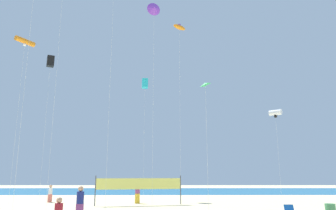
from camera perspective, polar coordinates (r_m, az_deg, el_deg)
ocean_band at (r=50.60m, az=-1.14°, el=-15.12°), size 120.00×20.00×0.01m
beachgoer_white_shirt at (r=32.21m, az=-20.34°, el=-14.54°), size 0.36×0.36×1.56m
beachgoer_navy_shirt at (r=19.98m, az=-15.47°, el=-16.26°), size 0.42×0.42×1.83m
beachgoer_plum_shirt at (r=29.34m, az=-5.49°, el=-15.22°), size 0.42×0.42×1.84m
volleyball_net at (r=27.56m, az=-5.18°, el=-14.08°), size 7.08×1.53×2.40m
kite_black_box at (r=31.61m, az=-20.30°, el=7.29°), size 0.82×0.82×13.21m
kite_violet_delta at (r=30.78m, az=-2.51°, el=16.85°), size 1.29×0.75×18.15m
kite_cyan_box at (r=36.66m, az=-4.15°, el=3.84°), size 0.74×0.74×13.24m
kite_green_diamond at (r=20.85m, az=6.64°, el=3.52°), size 0.66×0.65×8.43m
kite_orange_inflatable at (r=33.43m, az=2.04°, el=13.63°), size 1.45×0.94×17.55m
kite_white_tube at (r=34.87m, az=18.67°, el=-1.37°), size 1.33×1.22×9.06m
kite_orange_tube at (r=32.40m, az=-24.24°, el=10.28°), size 1.38×1.84×14.63m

